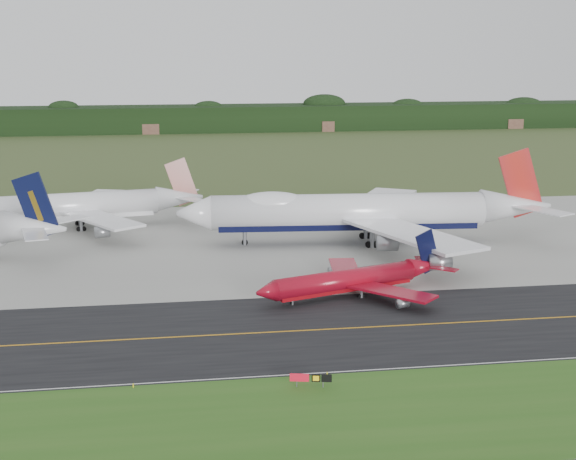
% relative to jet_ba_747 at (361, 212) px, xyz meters
% --- Properties ---
extents(ground, '(600.00, 600.00, 0.00)m').
position_rel_jet_ba_747_xyz_m(ground, '(-19.74, -45.97, -6.69)').
color(ground, '#3B5025').
rests_on(ground, ground).
extents(grass_verge, '(400.00, 30.00, 0.01)m').
position_rel_jet_ba_747_xyz_m(grass_verge, '(-19.74, -80.97, -6.69)').
color(grass_verge, '#2A591A').
rests_on(grass_verge, ground).
extents(taxiway, '(400.00, 32.00, 0.02)m').
position_rel_jet_ba_747_xyz_m(taxiway, '(-19.74, -49.97, -6.68)').
color(taxiway, black).
rests_on(taxiway, ground).
extents(apron, '(400.00, 78.00, 0.01)m').
position_rel_jet_ba_747_xyz_m(apron, '(-19.74, 5.03, -6.68)').
color(apron, gray).
rests_on(apron, ground).
extents(taxiway_centreline, '(400.00, 0.40, 0.00)m').
position_rel_jet_ba_747_xyz_m(taxiway_centreline, '(-19.74, -49.97, -6.66)').
color(taxiway_centreline, orange).
rests_on(taxiway_centreline, taxiway).
extents(taxiway_edge_line, '(400.00, 0.25, 0.00)m').
position_rel_jet_ba_747_xyz_m(taxiway_edge_line, '(-19.74, -65.47, -6.66)').
color(taxiway_edge_line, silver).
rests_on(taxiway_edge_line, taxiway).
extents(horizon_treeline, '(700.00, 25.00, 12.00)m').
position_rel_jet_ba_747_xyz_m(horizon_treeline, '(-19.74, 227.80, -1.22)').
color(horizon_treeline, black).
rests_on(horizon_treeline, ground).
extents(jet_ba_747, '(78.23, 64.63, 19.66)m').
position_rel_jet_ba_747_xyz_m(jet_ba_747, '(0.00, 0.00, 0.00)').
color(jet_ba_747, white).
rests_on(jet_ba_747, ground).
extents(jet_red_737, '(34.65, 27.48, 9.60)m').
position_rel_jet_ba_747_xyz_m(jet_red_737, '(-9.19, -34.37, -4.04)').
color(jet_red_737, maroon).
rests_on(jet_red_737, ground).
extents(jet_star_tail, '(57.12, 47.32, 15.08)m').
position_rel_jet_ba_747_xyz_m(jet_star_tail, '(-59.46, 22.89, -1.66)').
color(jet_star_tail, white).
rests_on(jet_star_tail, ground).
extents(taxiway_sign, '(5.01, 1.22, 1.69)m').
position_rel_jet_ba_747_xyz_m(taxiway_sign, '(-22.81, -69.50, -5.50)').
color(taxiway_sign, slate).
rests_on(taxiway_sign, ground).
extents(edge_marker_left, '(0.16, 0.16, 0.50)m').
position_rel_jet_ba_747_xyz_m(edge_marker_left, '(-43.98, -66.47, -6.44)').
color(edge_marker_left, yellow).
rests_on(edge_marker_left, ground).
extents(edge_marker_center, '(0.16, 0.16, 0.50)m').
position_rel_jet_ba_747_xyz_m(edge_marker_center, '(-20.17, -66.47, -6.44)').
color(edge_marker_center, yellow).
rests_on(edge_marker_center, ground).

